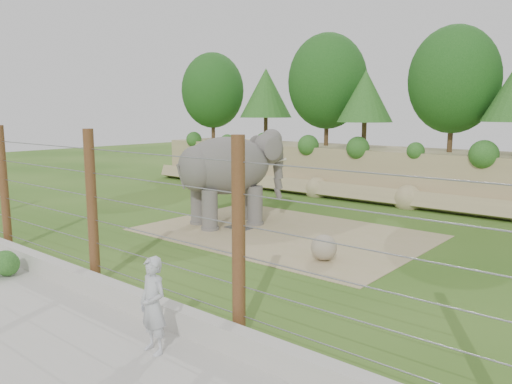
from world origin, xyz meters
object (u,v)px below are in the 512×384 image
Objects in this scene: elephant at (226,179)px; stone_ball at (324,248)px; barrier_fence at (92,208)px; zookeeper at (153,305)px.

elephant is 5.98m from stone_ball.
zookeeper is at bearing -18.85° from barrier_fence.
stone_ball is at bearing 5.29° from elephant.
barrier_fence is at bearing 165.80° from zookeeper.
stone_ball is (5.56, -1.69, -1.40)m from elephant.
barrier_fence is (2.08, -7.18, 0.19)m from elephant.
elephant is 7.48m from barrier_fence.
barrier_fence reaches higher than zookeeper.
elephant is 0.22× the size of barrier_fence.
elephant is 5.76× the size of stone_ball.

